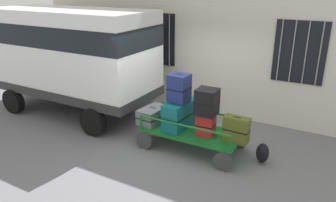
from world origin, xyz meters
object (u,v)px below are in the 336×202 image
suitcase_midleft_middle (179,88)px  suitcase_midright_bottom (236,130)px  suitcase_center_bottom (206,125)px  backpack (262,153)px  luggage_cart (192,134)px  van (72,51)px  suitcase_center_middle (207,102)px  suitcase_left_bottom (153,115)px  suitcase_midleft_bottom (180,114)px

suitcase_midleft_middle → suitcase_midright_bottom: size_ratio=1.15×
suitcase_center_bottom → suitcase_midright_bottom: suitcase_midright_bottom is taller
suitcase_midleft_middle → backpack: bearing=5.0°
luggage_cart → van: bearing=173.7°
luggage_cart → suitcase_midleft_middle: size_ratio=3.56×
suitcase_midleft_middle → suitcase_center_middle: 0.70m
suitcase_left_bottom → suitcase_center_bottom: 1.36m
luggage_cart → suitcase_midleft_middle: suitcase_midleft_middle is taller
suitcase_midright_bottom → backpack: suitcase_midright_bottom is taller
luggage_cart → suitcase_midright_bottom: (1.02, -0.03, 0.35)m
suitcase_center_bottom → suitcase_center_middle: bearing=90.0°
van → suitcase_midright_bottom: (4.95, -0.47, -1.06)m
van → suitcase_midright_bottom: van is taller
suitcase_left_bottom → suitcase_center_middle: size_ratio=1.40×
van → suitcase_center_middle: bearing=-6.2°
suitcase_midleft_bottom → suitcase_center_bottom: size_ratio=1.95×
luggage_cart → suitcase_midright_bottom: size_ratio=4.09×
suitcase_left_bottom → backpack: 2.61m
suitcase_midleft_middle → luggage_cart: bearing=-0.6°
suitcase_left_bottom → suitcase_midleft_middle: 1.02m
suitcase_left_bottom → backpack: size_ratio=1.82×
luggage_cart → suitcase_midleft_bottom: (-0.34, 0.04, 0.39)m
luggage_cart → suitcase_center_bottom: (0.34, -0.03, 0.32)m
suitcase_midleft_bottom → suitcase_center_middle: bearing=-5.5°
van → luggage_cart: (3.93, -0.44, -1.42)m
suitcase_midleft_bottom → suitcase_center_bottom: bearing=-5.5°
suitcase_center_middle → suitcase_center_bottom: bearing=-90.0°
van → suitcase_center_bottom: 4.43m
suitcase_center_middle → van: bearing=173.8°
suitcase_center_bottom → suitcase_midleft_bottom: bearing=174.5°
suitcase_midright_bottom → backpack: size_ratio=1.26×
luggage_cart → suitcase_left_bottom: 1.05m
van → suitcase_left_bottom: size_ratio=5.92×
suitcase_left_bottom → suitcase_midleft_middle: bearing=1.9°
luggage_cart → suitcase_center_middle: size_ratio=3.98×
suitcase_midleft_bottom → backpack: (1.90, 0.13, -0.54)m
suitcase_center_middle → backpack: suitcase_center_middle is taller
suitcase_midleft_bottom → luggage_cart: bearing=-6.5°
suitcase_midleft_bottom → suitcase_midright_bottom: size_ratio=1.69×
suitcase_center_bottom → backpack: size_ratio=1.09×
van → suitcase_center_middle: size_ratio=8.31×
luggage_cart → suitcase_center_bottom: suitcase_center_bottom is taller
suitcase_left_bottom → suitcase_center_middle: 1.48m
van → suitcase_midleft_middle: (3.59, -0.43, -0.39)m
van → suitcase_midleft_bottom: (3.59, -0.40, -1.03)m
suitcase_center_middle → backpack: bearing=9.2°
luggage_cart → suitcase_midright_bottom: bearing=-1.8°
suitcase_left_bottom → suitcase_midleft_middle: size_ratio=1.26×
luggage_cart → suitcase_left_bottom: size_ratio=2.83×
van → backpack: (5.49, -0.27, -1.57)m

